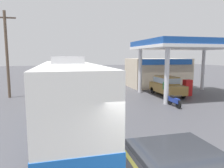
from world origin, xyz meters
The scene contains 11 objects.
ground centered at (0.00, 20.00, 0.00)m, with size 120.00×120.00×0.00m, color #424247.
lane_divider_stripe centered at (0.00, 15.00, 0.00)m, with size 0.16×50.00×0.01m, color #D8CC4C.
wet_puddle_patch centered at (2.00, 0.42, 0.00)m, with size 3.52×5.90×0.01m, color #26282D.
coach_bus_main centered at (-1.94, 5.51, 1.72)m, with size 2.60×11.04×3.69m.
gas_station_roadside centered at (9.31, 16.07, 2.63)m, with size 9.10×11.95×5.10m.
car_at_pump centered at (7.43, 12.37, 1.01)m, with size 1.70×4.20×1.82m.
minibus_opposing_lane centered at (2.35, 24.76, 1.47)m, with size 2.04×6.13×2.44m.
motorcycle_parked_forecourt centered at (5.77, 8.28, 0.44)m, with size 0.55×1.80×0.92m.
pedestrian_near_pump centered at (6.78, 11.41, 0.93)m, with size 0.55×0.22×1.66m.
car_trailing_behind_bus centered at (-2.38, 22.65, 1.01)m, with size 1.70×4.20×1.82m.
utility_pole_roadside centered at (-6.73, 15.00, 3.96)m, with size 1.80×0.24×7.57m.
Camera 1 is at (-2.40, -5.21, 3.70)m, focal length 33.55 mm.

